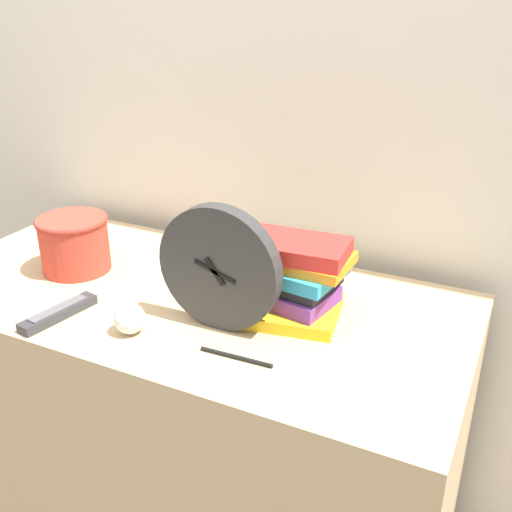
{
  "coord_description": "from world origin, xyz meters",
  "views": [
    {
      "loc": [
        0.66,
        -0.7,
        1.41
      ],
      "look_at": [
        0.19,
        0.28,
        0.92
      ],
      "focal_mm": 42.0,
      "sensor_mm": 36.0,
      "label": 1
    }
  ],
  "objects_px": {
    "desk_clock": "(219,268)",
    "basket": "(74,242)",
    "crumpled_paper_ball": "(130,318)",
    "tv_remote": "(59,313)",
    "book_stack": "(290,277)",
    "pen": "(236,357)"
  },
  "relations": [
    {
      "from": "tv_remote",
      "to": "crumpled_paper_ball",
      "type": "bearing_deg",
      "value": 6.1
    },
    {
      "from": "tv_remote",
      "to": "crumpled_paper_ball",
      "type": "height_order",
      "value": "crumpled_paper_ball"
    },
    {
      "from": "desk_clock",
      "to": "tv_remote",
      "type": "relative_size",
      "value": 1.44
    },
    {
      "from": "tv_remote",
      "to": "desk_clock",
      "type": "bearing_deg",
      "value": 20.43
    },
    {
      "from": "desk_clock",
      "to": "book_stack",
      "type": "height_order",
      "value": "desk_clock"
    },
    {
      "from": "basket",
      "to": "crumpled_paper_ball",
      "type": "xyz_separation_m",
      "value": [
        0.29,
        -0.18,
        -0.04
      ]
    },
    {
      "from": "desk_clock",
      "to": "crumpled_paper_ball",
      "type": "bearing_deg",
      "value": -145.93
    },
    {
      "from": "book_stack",
      "to": "pen",
      "type": "relative_size",
      "value": 1.67
    },
    {
      "from": "book_stack",
      "to": "tv_remote",
      "type": "bearing_deg",
      "value": -150.63
    },
    {
      "from": "tv_remote",
      "to": "crumpled_paper_ball",
      "type": "xyz_separation_m",
      "value": [
        0.17,
        0.02,
        0.02
      ]
    },
    {
      "from": "desk_clock",
      "to": "basket",
      "type": "bearing_deg",
      "value": 169.7
    },
    {
      "from": "desk_clock",
      "to": "tv_remote",
      "type": "xyz_separation_m",
      "value": [
        -0.32,
        -0.12,
        -0.12
      ]
    },
    {
      "from": "basket",
      "to": "pen",
      "type": "height_order",
      "value": "basket"
    },
    {
      "from": "desk_clock",
      "to": "tv_remote",
      "type": "height_order",
      "value": "desk_clock"
    },
    {
      "from": "book_stack",
      "to": "pen",
      "type": "bearing_deg",
      "value": -94.87
    },
    {
      "from": "crumpled_paper_ball",
      "to": "pen",
      "type": "distance_m",
      "value": 0.23
    },
    {
      "from": "basket",
      "to": "crumpled_paper_ball",
      "type": "distance_m",
      "value": 0.35
    },
    {
      "from": "desk_clock",
      "to": "book_stack",
      "type": "relative_size",
      "value": 1.06
    },
    {
      "from": "crumpled_paper_ball",
      "to": "desk_clock",
      "type": "bearing_deg",
      "value": 34.07
    },
    {
      "from": "tv_remote",
      "to": "basket",
      "type": "bearing_deg",
      "value": 122.04
    },
    {
      "from": "basket",
      "to": "crumpled_paper_ball",
      "type": "bearing_deg",
      "value": -31.57
    },
    {
      "from": "pen",
      "to": "book_stack",
      "type": "bearing_deg",
      "value": 85.13
    }
  ]
}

